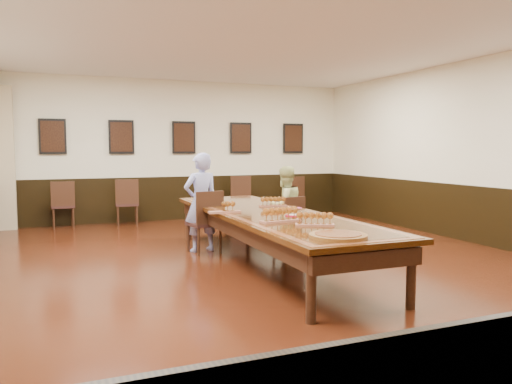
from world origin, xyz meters
name	(u,v)px	position (x,y,z in m)	size (l,w,h in m)	color
floor	(269,266)	(0.00, 0.00, -0.01)	(8.00, 10.00, 0.02)	black
ceiling	(270,34)	(0.00, 0.00, 3.21)	(8.00, 10.00, 0.02)	white
wall_back	(183,151)	(0.00, 5.01, 1.60)	(8.00, 0.02, 3.20)	#F3EECB
wall_right	(487,151)	(4.01, 0.00, 1.60)	(0.02, 10.00, 3.20)	#F3EECB
chair_man	(204,221)	(-0.61, 1.18, 0.50)	(0.46, 0.51, 0.99)	#311916
chair_woman	(288,222)	(0.78, 1.01, 0.43)	(0.41, 0.44, 0.87)	#311916
spare_chair_a	(63,204)	(-2.65, 4.66, 0.49)	(0.46, 0.50, 0.98)	#311916
spare_chair_b	(127,202)	(-1.37, 4.47, 0.50)	(0.47, 0.51, 1.00)	#311916
spare_chair_c	(239,197)	(1.25, 4.66, 0.51)	(0.48, 0.52, 1.02)	#311916
spare_chair_d	(292,195)	(2.74, 4.84, 0.48)	(0.45, 0.49, 0.95)	#311916
person_man	(201,202)	(-0.63, 1.28, 0.79)	(0.58, 0.38, 1.58)	#4C58BF
person_woman	(285,207)	(0.76, 1.10, 0.68)	(0.67, 0.52, 1.36)	#CED384
pink_phone	(297,208)	(0.60, 0.32, 0.76)	(0.07, 0.14, 0.01)	#F652A3
curtain	(2,158)	(-3.75, 4.82, 1.45)	(0.45, 0.18, 2.90)	#C4B086
wainscoting	(269,230)	(0.00, 0.00, 0.50)	(8.00, 10.00, 1.00)	black
conference_table	(269,222)	(0.00, 0.00, 0.61)	(1.40, 5.00, 0.76)	black
posters	(184,138)	(0.00, 4.94, 1.90)	(6.14, 0.04, 0.74)	black
flight_a	(226,207)	(-0.58, 0.19, 0.83)	(0.46, 0.18, 0.17)	brown
flight_b	(273,202)	(0.33, 0.61, 0.82)	(0.43, 0.18, 0.16)	brown
flight_c	(280,215)	(-0.25, -0.92, 0.84)	(0.53, 0.23, 0.19)	brown
flight_d	(315,220)	(-0.01, -1.33, 0.83)	(0.46, 0.33, 0.17)	brown
red_plate_grp	(293,216)	(0.13, -0.49, 0.76)	(0.21, 0.21, 0.03)	#AA0B26
carved_platter	(338,236)	(-0.15, -2.09, 0.77)	(0.73, 0.73, 0.05)	#5B3312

